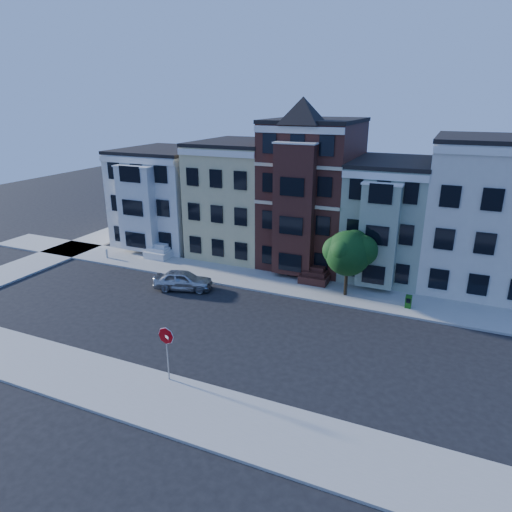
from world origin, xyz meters
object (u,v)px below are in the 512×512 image
at_px(newspaper_box, 408,302).
at_px(stop_sign, 167,351).
at_px(parked_car, 183,280).
at_px(fire_hydrant, 107,254).
at_px(street_tree, 348,256).

distance_m(newspaper_box, stop_sign, 17.28).
bearing_deg(parked_car, fire_hydrant, 55.84).
relative_size(newspaper_box, fire_hydrant, 1.40).
xyz_separation_m(street_tree, newspaper_box, (4.48, -0.41, -2.55)).
xyz_separation_m(parked_car, newspaper_box, (16.13, 3.24, -0.16)).
distance_m(street_tree, fire_hydrant, 21.94).
bearing_deg(street_tree, parked_car, -162.60).
xyz_separation_m(street_tree, stop_sign, (-5.79, -14.25, -1.33)).
xyz_separation_m(street_tree, parked_car, (-11.64, -3.65, -2.40)).
bearing_deg(newspaper_box, fire_hydrant, -177.72).
height_order(street_tree, stop_sign, street_tree).
xyz_separation_m(newspaper_box, fire_hydrant, (-26.25, -0.13, -0.13)).
distance_m(newspaper_box, fire_hydrant, 26.25).
relative_size(street_tree, parked_car, 1.35).
xyz_separation_m(street_tree, fire_hydrant, (-21.77, -0.53, -2.68)).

